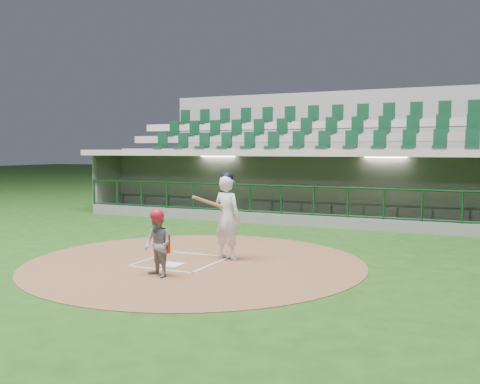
% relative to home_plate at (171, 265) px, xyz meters
% --- Properties ---
extents(ground, '(120.00, 120.00, 0.00)m').
position_rel_home_plate_xyz_m(ground, '(0.00, 0.70, -0.02)').
color(ground, '#1A3F12').
rests_on(ground, ground).
extents(dirt_circle, '(7.20, 7.20, 0.01)m').
position_rel_home_plate_xyz_m(dirt_circle, '(0.30, 0.50, -0.02)').
color(dirt_circle, brown).
rests_on(dirt_circle, ground).
extents(home_plate, '(0.43, 0.43, 0.02)m').
position_rel_home_plate_xyz_m(home_plate, '(0.00, 0.00, 0.00)').
color(home_plate, white).
rests_on(home_plate, dirt_circle).
extents(batter_box_chalk, '(1.55, 1.80, 0.01)m').
position_rel_home_plate_xyz_m(batter_box_chalk, '(0.00, 0.40, -0.00)').
color(batter_box_chalk, silver).
rests_on(batter_box_chalk, ground).
extents(dugout_structure, '(16.40, 3.70, 3.00)m').
position_rel_home_plate_xyz_m(dugout_structure, '(-0.01, 8.50, 0.94)').
color(dugout_structure, gray).
rests_on(dugout_structure, ground).
extents(seating_deck, '(17.00, 6.72, 5.15)m').
position_rel_home_plate_xyz_m(seating_deck, '(0.00, 11.61, 1.40)').
color(seating_deck, slate).
rests_on(seating_deck, ground).
extents(batter, '(0.91, 0.93, 1.91)m').
position_rel_home_plate_xyz_m(batter, '(0.79, 1.05, 0.94)').
color(batter, white).
rests_on(batter, dirt_circle).
extents(catcher, '(0.73, 0.66, 1.29)m').
position_rel_home_plate_xyz_m(catcher, '(0.31, -0.96, 0.62)').
color(catcher, gray).
rests_on(catcher, dirt_circle).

